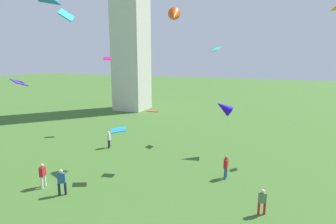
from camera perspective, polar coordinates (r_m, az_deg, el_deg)
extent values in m
cylinder|color=red|center=(17.52, 19.53, -18.45)|extent=(0.14, 0.14, 0.75)
cylinder|color=red|center=(17.39, 18.45, -18.61)|extent=(0.14, 0.14, 0.75)
cube|color=#51754C|center=(17.14, 19.14, -16.58)|extent=(0.47, 0.39, 0.59)
sphere|color=beige|center=(16.96, 19.23, -15.37)|extent=(0.22, 0.22, 0.22)
cylinder|color=#235693|center=(21.46, 12.09, -12.18)|extent=(0.16, 0.16, 0.83)
cylinder|color=#235693|center=(21.12, 11.82, -12.56)|extent=(0.16, 0.16, 0.83)
cube|color=red|center=(21.00, 12.04, -10.50)|extent=(0.30, 0.47, 0.66)
sphere|color=brown|center=(20.84, 12.10, -9.34)|extent=(0.24, 0.24, 0.24)
cylinder|color=silver|center=(21.52, -24.35, -12.90)|extent=(0.16, 0.16, 0.84)
cylinder|color=silver|center=(21.23, -24.89, -13.29)|extent=(0.16, 0.16, 0.84)
cube|color=red|center=(21.09, -24.79, -11.23)|extent=(0.37, 0.51, 0.66)
sphere|color=#D8AD84|center=(20.93, -24.89, -10.08)|extent=(0.24, 0.24, 0.24)
cylinder|color=#1E2333|center=(27.89, -12.32, -6.63)|extent=(0.15, 0.15, 0.82)
cylinder|color=#1E2333|center=(28.23, -12.15, -6.40)|extent=(0.15, 0.15, 0.82)
cube|color=silver|center=(27.85, -12.30, -5.07)|extent=(0.40, 0.51, 0.65)
sphere|color=beige|center=(27.73, -12.34, -4.19)|extent=(0.24, 0.24, 0.24)
cylinder|color=#1E2333|center=(19.86, -21.82, -14.75)|extent=(0.16, 0.16, 0.85)
cylinder|color=#1E2333|center=(19.80, -20.67, -14.74)|extent=(0.16, 0.16, 0.85)
cube|color=#235693|center=(19.52, -21.41, -12.73)|extent=(0.53, 0.48, 0.67)
sphere|color=#D8AD84|center=(19.34, -21.51, -11.48)|extent=(0.25, 0.25, 0.25)
cube|color=#431BDC|center=(20.50, -28.68, 5.44)|extent=(0.64, 1.01, 0.57)
cube|color=red|center=(21.63, -3.20, 0.14)|extent=(0.99, 0.77, 0.15)
cone|color=#EA4307|center=(24.15, 1.27, 19.52)|extent=(1.60, 2.00, 1.50)
cube|color=#BE1476|center=(33.62, -12.51, 10.87)|extent=(1.15, 1.09, 0.43)
cube|color=#2ADEA9|center=(30.26, 10.13, 12.86)|extent=(1.04, 1.32, 0.60)
cone|color=#240CCE|center=(25.46, 11.57, 0.97)|extent=(1.96, 1.43, 1.63)
cone|color=#2173BC|center=(23.89, -23.15, 20.74)|extent=(2.05, 2.23, 1.69)
cube|color=#2393E0|center=(20.31, -10.35, -3.70)|extent=(1.31, 1.16, 0.36)
cube|color=orange|center=(29.54, 31.75, 17.99)|extent=(0.86, 0.92, 0.41)
cube|color=#26A5EA|center=(21.55, -20.53, 18.46)|extent=(1.38, 1.78, 1.09)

